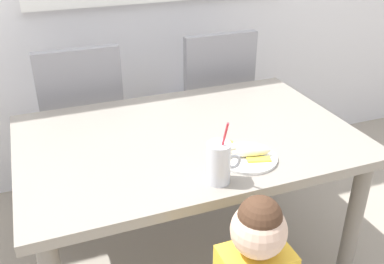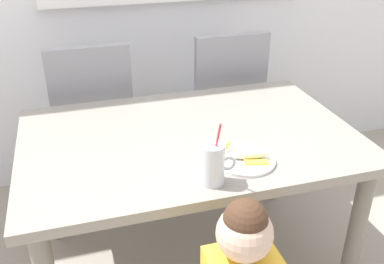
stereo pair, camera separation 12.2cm
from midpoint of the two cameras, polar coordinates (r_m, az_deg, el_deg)
ground_plane at (r=2.25m, az=1.36°, el=-16.63°), size 24.00×24.00×0.00m
dining_table at (r=1.87m, az=1.57°, el=-2.86°), size 1.40×0.92×0.71m
dining_chair_left at (r=2.46m, az=-11.50°, el=2.24°), size 0.44×0.44×0.96m
dining_chair_right at (r=2.62m, az=5.43°, el=4.36°), size 0.44×0.44×0.96m
milk_cup at (r=1.49m, az=5.12°, el=-4.52°), size 0.13×0.09×0.25m
snack_plate at (r=1.65m, az=9.06°, el=-3.70°), size 0.23×0.23×0.01m
peeled_banana at (r=1.65m, az=9.44°, el=-2.89°), size 0.18×0.13×0.07m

